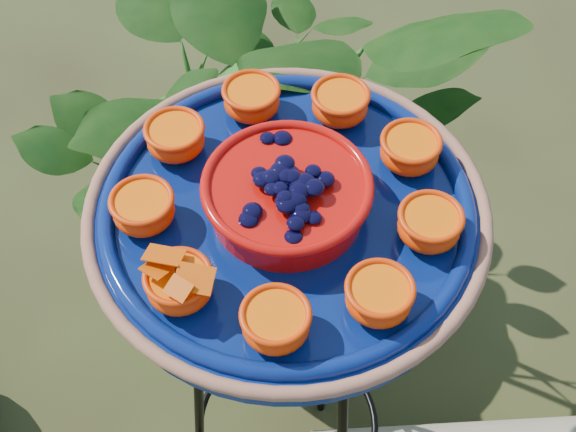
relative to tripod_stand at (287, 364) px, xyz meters
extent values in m
torus|color=black|center=(0.00, 0.00, 0.35)|extent=(0.32, 0.32, 0.02)
torus|color=black|center=(0.00, 0.00, -0.24)|extent=(0.41, 0.41, 0.01)
cylinder|color=black|center=(-0.04, 0.14, -0.10)|extent=(0.04, 0.09, 0.90)
cylinder|color=black|center=(-0.10, -0.11, -0.10)|extent=(0.07, 0.07, 0.90)
cylinder|color=navy|center=(0.00, 0.00, 0.38)|extent=(0.57, 0.57, 0.04)
torus|color=#A5724A|center=(0.00, 0.00, 0.40)|extent=(0.48, 0.48, 0.02)
torus|color=navy|center=(0.00, 0.00, 0.40)|extent=(0.44, 0.44, 0.02)
cylinder|color=#BA0C06|center=(0.00, 0.00, 0.42)|extent=(0.22, 0.22, 0.04)
torus|color=#BA0C06|center=(0.00, 0.00, 0.44)|extent=(0.20, 0.20, 0.01)
ellipsoid|color=black|center=(0.00, 0.00, 0.45)|extent=(0.16, 0.16, 0.03)
ellipsoid|color=#E53A02|center=(0.15, 0.07, 0.42)|extent=(0.07, 0.07, 0.04)
cylinder|color=#FF6205|center=(0.15, 0.07, 0.44)|extent=(0.07, 0.07, 0.01)
ellipsoid|color=#E53A02|center=(0.07, 0.15, 0.42)|extent=(0.07, 0.07, 0.04)
cylinder|color=#FF6205|center=(0.07, 0.15, 0.44)|extent=(0.07, 0.07, 0.01)
ellipsoid|color=#E53A02|center=(-0.05, 0.16, 0.42)|extent=(0.07, 0.07, 0.04)
cylinder|color=#FF6205|center=(-0.05, 0.16, 0.44)|extent=(0.07, 0.07, 0.01)
ellipsoid|color=#E53A02|center=(-0.14, 0.09, 0.42)|extent=(0.07, 0.07, 0.04)
cylinder|color=#FF6205|center=(-0.14, 0.09, 0.44)|extent=(0.07, 0.07, 0.01)
ellipsoid|color=#E53A02|center=(-0.16, -0.02, 0.42)|extent=(0.07, 0.07, 0.04)
cylinder|color=#FF6205|center=(-0.16, -0.02, 0.44)|extent=(0.07, 0.07, 0.01)
ellipsoid|color=#E53A02|center=(-0.11, -0.12, 0.42)|extent=(0.07, 0.07, 0.04)
cylinder|color=#FF6205|center=(-0.11, -0.12, 0.44)|extent=(0.07, 0.07, 0.01)
ellipsoid|color=#E53A02|center=(-0.01, -0.16, 0.42)|extent=(0.07, 0.07, 0.04)
cylinder|color=#FF6205|center=(-0.01, -0.16, 0.44)|extent=(0.07, 0.07, 0.01)
ellipsoid|color=#E53A02|center=(0.10, -0.13, 0.42)|extent=(0.07, 0.07, 0.04)
cylinder|color=#FF6205|center=(0.10, -0.13, 0.44)|extent=(0.07, 0.07, 0.01)
ellipsoid|color=#E53A02|center=(0.16, -0.04, 0.42)|extent=(0.07, 0.07, 0.04)
cylinder|color=#FF6205|center=(0.16, -0.04, 0.44)|extent=(0.07, 0.07, 0.01)
cylinder|color=black|center=(-0.01, -0.16, 0.45)|extent=(0.02, 0.03, 0.00)
cube|color=#F04C04|center=(-0.03, -0.16, 0.45)|extent=(0.05, 0.05, 0.01)
cube|color=#F04C04|center=(0.01, -0.16, 0.45)|extent=(0.05, 0.05, 0.01)
imported|color=#154913|center=(-0.41, 0.38, -0.07)|extent=(1.12, 1.14, 0.97)
camera|label=1|loc=(0.37, -0.43, 1.14)|focal=50.00mm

